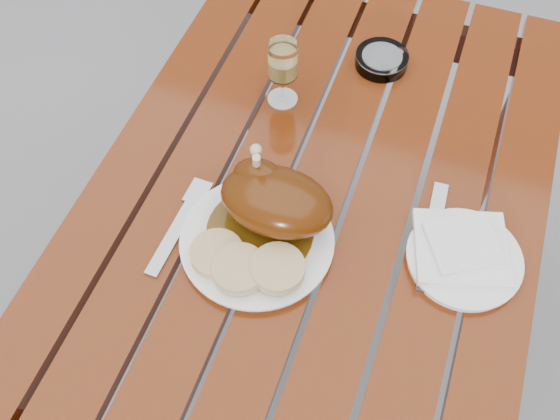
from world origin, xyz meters
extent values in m
plane|color=slate|center=(0.00, 0.00, 0.00)|extent=(60.00, 60.00, 0.00)
cube|color=maroon|center=(0.00, 0.00, 0.38)|extent=(0.80, 1.20, 0.75)
cylinder|color=white|center=(-0.06, -0.16, 0.76)|extent=(0.29, 0.29, 0.02)
cylinder|color=#513209|center=(-0.06, -0.14, 0.77)|extent=(0.18, 0.18, 0.00)
ellipsoid|color=#5C2406|center=(-0.05, -0.11, 0.82)|extent=(0.19, 0.13, 0.10)
ellipsoid|color=#5C2406|center=(-0.09, -0.08, 0.83)|extent=(0.09, 0.06, 0.08)
cylinder|color=#C6B28C|center=(-0.09, -0.08, 0.86)|extent=(0.03, 0.04, 0.10)
cylinder|color=tan|center=(-0.11, -0.21, 0.78)|extent=(0.09, 0.09, 0.02)
cylinder|color=tan|center=(-0.07, -0.23, 0.78)|extent=(0.09, 0.09, 0.02)
cylinder|color=tan|center=(-0.01, -0.21, 0.78)|extent=(0.09, 0.09, 0.02)
cylinder|color=tan|center=(-0.13, 0.17, 0.82)|extent=(0.06, 0.06, 0.14)
cylinder|color=white|center=(0.28, -0.07, 0.76)|extent=(0.24, 0.24, 0.02)
cube|color=white|center=(0.27, -0.06, 0.77)|extent=(0.19, 0.18, 0.01)
cylinder|color=#B2B7BC|center=(0.03, 0.34, 0.76)|extent=(0.13, 0.13, 0.03)
cube|color=gray|center=(-0.20, -0.18, 0.75)|extent=(0.03, 0.19, 0.01)
cube|color=gray|center=(0.22, -0.06, 0.75)|extent=(0.03, 0.19, 0.01)
camera|label=1|loc=(0.15, -0.65, 1.67)|focal=40.00mm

